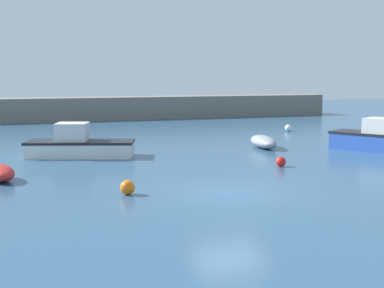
{
  "coord_description": "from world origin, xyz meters",
  "views": [
    {
      "loc": [
        -7.26,
        -16.58,
        3.99
      ],
      "look_at": [
        1.71,
        8.59,
        0.56
      ],
      "focal_mm": 50.0,
      "sensor_mm": 36.0,
      "label": 1
    }
  ],
  "objects_px": {
    "cabin_cruiser_white": "(79,145)",
    "mooring_buoy_red": "(281,162)",
    "rowboat_blue_near": "(263,142)",
    "mooring_buoy_orange": "(127,187)",
    "mooring_buoy_white": "(288,128)"
  },
  "relations": [
    {
      "from": "mooring_buoy_orange",
      "to": "mooring_buoy_red",
      "type": "distance_m",
      "value": 8.26
    },
    {
      "from": "cabin_cruiser_white",
      "to": "mooring_buoy_orange",
      "type": "bearing_deg",
      "value": -69.08
    },
    {
      "from": "rowboat_blue_near",
      "to": "mooring_buoy_orange",
      "type": "relative_size",
      "value": 6.44
    },
    {
      "from": "mooring_buoy_white",
      "to": "cabin_cruiser_white",
      "type": "bearing_deg",
      "value": -155.45
    },
    {
      "from": "mooring_buoy_red",
      "to": "mooring_buoy_white",
      "type": "distance_m",
      "value": 15.39
    },
    {
      "from": "cabin_cruiser_white",
      "to": "mooring_buoy_orange",
      "type": "relative_size",
      "value": 11.06
    },
    {
      "from": "cabin_cruiser_white",
      "to": "mooring_buoy_red",
      "type": "height_order",
      "value": "cabin_cruiser_white"
    },
    {
      "from": "cabin_cruiser_white",
      "to": "mooring_buoy_red",
      "type": "distance_m",
      "value": 9.95
    },
    {
      "from": "mooring_buoy_orange",
      "to": "mooring_buoy_white",
      "type": "relative_size",
      "value": 1.04
    },
    {
      "from": "cabin_cruiser_white",
      "to": "mooring_buoy_white",
      "type": "distance_m",
      "value": 17.49
    },
    {
      "from": "cabin_cruiser_white",
      "to": "mooring_buoy_orange",
      "type": "distance_m",
      "value": 9.15
    },
    {
      "from": "rowboat_blue_near",
      "to": "mooring_buoy_orange",
      "type": "distance_m",
      "value": 13.31
    },
    {
      "from": "cabin_cruiser_white",
      "to": "rowboat_blue_near",
      "type": "xyz_separation_m",
      "value": [
        10.13,
        -0.08,
        -0.23
      ]
    },
    {
      "from": "mooring_buoy_red",
      "to": "rowboat_blue_near",
      "type": "bearing_deg",
      "value": 69.85
    },
    {
      "from": "mooring_buoy_orange",
      "to": "mooring_buoy_red",
      "type": "bearing_deg",
      "value": 22.85
    }
  ]
}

